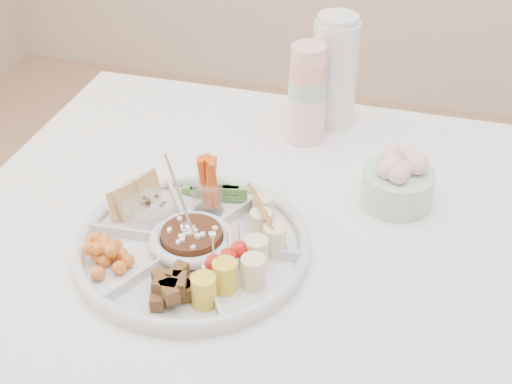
# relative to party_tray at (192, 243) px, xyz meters

# --- Properties ---
(party_tray) EXTENTS (0.40, 0.40, 0.04)m
(party_tray) POSITION_rel_party_tray_xyz_m (0.00, 0.00, 0.00)
(party_tray) COLOR silver
(party_tray) RESTS_ON dining_table
(bean_dip) EXTENTS (0.10, 0.10, 0.04)m
(bean_dip) POSITION_rel_party_tray_xyz_m (0.00, 0.00, 0.01)
(bean_dip) COLOR black
(bean_dip) RESTS_ON party_tray
(tortillas) EXTENTS (0.10, 0.10, 0.06)m
(tortillas) POSITION_rel_party_tray_xyz_m (0.11, 0.07, 0.02)
(tortillas) COLOR #C67738
(tortillas) RESTS_ON party_tray
(carrot_cucumber) EXTENTS (0.11, 0.11, 0.10)m
(carrot_cucumber) POSITION_rel_party_tray_xyz_m (-0.01, 0.13, 0.04)
(carrot_cucumber) COLOR #D55116
(carrot_cucumber) RESTS_ON party_tray
(pita_raisins) EXTENTS (0.13, 0.13, 0.07)m
(pita_raisins) POSITION_rel_party_tray_xyz_m (-0.12, 0.06, 0.02)
(pita_raisins) COLOR tan
(pita_raisins) RESTS_ON party_tray
(cherries) EXTENTS (0.11, 0.11, 0.04)m
(cherries) POSITION_rel_party_tray_xyz_m (-0.11, -0.07, 0.01)
(cherries) COLOR #C76313
(cherries) RESTS_ON party_tray
(granola_chunks) EXTENTS (0.10, 0.10, 0.04)m
(granola_chunks) POSITION_rel_party_tray_xyz_m (0.01, -0.13, 0.01)
(granola_chunks) COLOR #4F331D
(granola_chunks) RESTS_ON party_tray
(banana_tomato) EXTENTS (0.13, 0.13, 0.10)m
(banana_tomato) POSITION_rel_party_tray_xyz_m (0.12, -0.06, 0.04)
(banana_tomato) COLOR #E3C26F
(banana_tomato) RESTS_ON party_tray
(cup_stack) EXTENTS (0.09, 0.09, 0.21)m
(cup_stack) POSITION_rel_party_tray_xyz_m (0.10, 0.41, 0.08)
(cup_stack) COLOR silver
(cup_stack) RESTS_ON dining_table
(thermos) EXTENTS (0.11, 0.11, 0.24)m
(thermos) POSITION_rel_party_tray_xyz_m (0.14, 0.49, 0.10)
(thermos) COLOR silver
(thermos) RESTS_ON dining_table
(flower_bowl) EXTENTS (0.16, 0.16, 0.10)m
(flower_bowl) POSITION_rel_party_tray_xyz_m (0.30, 0.23, 0.03)
(flower_bowl) COLOR #8FC5AF
(flower_bowl) RESTS_ON dining_table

